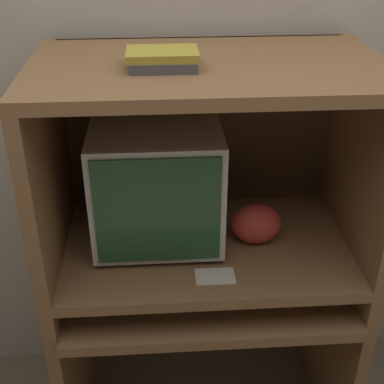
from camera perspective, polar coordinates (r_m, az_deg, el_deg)
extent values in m
cube|color=beige|center=(1.89, 0.70, 13.17)|extent=(6.00, 0.06, 2.60)
cube|color=brown|center=(2.12, -12.38, -16.31)|extent=(0.04, 0.59, 0.68)
cube|color=brown|center=(2.18, 14.52, -14.92)|extent=(0.04, 0.59, 0.68)
cube|color=brown|center=(1.80, 1.75, -11.27)|extent=(0.93, 0.42, 0.04)
cube|color=brown|center=(1.85, -13.73, -7.50)|extent=(0.04, 0.59, 0.14)
cube|color=brown|center=(1.93, 16.04, -6.23)|extent=(0.04, 0.59, 0.14)
cube|color=brown|center=(1.80, 1.50, -5.82)|extent=(0.93, 0.59, 0.04)
cube|color=brown|center=(1.66, -15.24, 2.79)|extent=(0.04, 0.59, 0.61)
cube|color=brown|center=(1.74, 17.71, 3.73)|extent=(0.04, 0.59, 0.61)
cube|color=brown|center=(1.53, 1.80, 13.05)|extent=(0.93, 0.59, 0.04)
cube|color=#48321E|center=(1.89, 0.84, 7.20)|extent=(0.93, 0.01, 0.61)
cylinder|color=beige|center=(1.82, -3.56, -4.27)|extent=(0.21, 0.21, 0.02)
cube|color=beige|center=(1.72, -3.76, 1.25)|extent=(0.40, 0.38, 0.38)
cube|color=#1E4223|center=(1.55, -3.68, -2.11)|extent=(0.37, 0.01, 0.34)
cube|color=#2D2D30|center=(1.77, -4.24, -10.98)|extent=(0.46, 0.15, 0.02)
cube|color=#474749|center=(1.76, -4.26, -10.66)|extent=(0.42, 0.12, 0.01)
ellipsoid|color=#28282B|center=(1.79, 5.28, -10.25)|extent=(0.06, 0.04, 0.03)
ellipsoid|color=#BC382D|center=(1.77, 6.88, -3.40)|extent=(0.16, 0.12, 0.13)
cube|color=#4C4C51|center=(1.47, -3.11, 13.67)|extent=(0.18, 0.15, 0.03)
cube|color=gold|center=(1.46, -3.20, 14.48)|extent=(0.19, 0.13, 0.02)
cube|color=beige|center=(1.64, 2.48, -8.98)|extent=(0.12, 0.08, 0.00)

